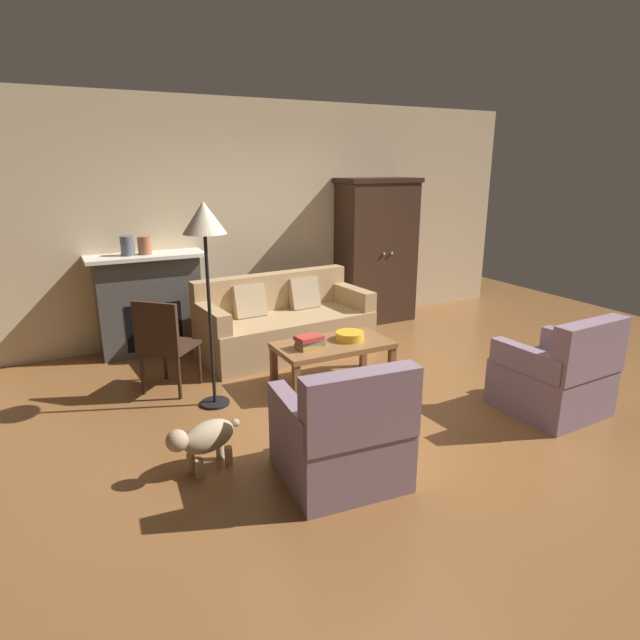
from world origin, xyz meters
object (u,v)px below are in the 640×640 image
armchair_near_left (342,438)px  dog (204,439)px  couch (284,325)px  book_stack (310,342)px  mantel_vase_slate (127,246)px  mantel_vase_terracotta (145,245)px  coffee_table (333,348)px  armoire (376,251)px  fruit_bowl (350,336)px  side_chair_wooden (164,341)px  armchair_near_right (556,378)px  fireplace (150,303)px  floor_lamp (205,231)px

armchair_near_left → dog: bearing=145.9°
couch → book_stack: size_ratio=7.44×
mantel_vase_slate → mantel_vase_terracotta: bearing=0.0°
coffee_table → mantel_vase_slate: mantel_vase_slate is taller
armchair_near_left → book_stack: bearing=71.9°
mantel_vase_slate → dog: (0.03, -2.70, -0.98)m
book_stack → mantel_vase_terracotta: (-1.11, 1.79, 0.74)m
armoire → fruit_bowl: (-1.39, -1.69, -0.49)m
fruit_bowl → side_chair_wooden: bearing=162.5°
couch → armchair_near_right: bearing=-59.8°
mantel_vase_terracotta → side_chair_wooden: (-0.11, -1.23, -0.70)m
fireplace → dog: 2.74m
couch → mantel_vase_slate: (-1.51, 0.68, 0.91)m
book_stack → dog: book_stack is taller
couch → floor_lamp: 1.94m
coffee_table → dog: bearing=-148.3°
coffee_table → dog: 1.80m
mantel_vase_slate → floor_lamp: (0.39, -1.68, 0.32)m
fireplace → mantel_vase_terracotta: size_ratio=6.48×
fruit_bowl → fireplace: bearing=131.4°
fruit_bowl → floor_lamp: 1.73m
book_stack → mantel_vase_terracotta: bearing=121.9°
book_stack → armchair_near_left: size_ratio=0.30×
coffee_table → mantel_vase_terracotta: bearing=128.0°
armchair_near_left → side_chair_wooden: side_chair_wooden is taller
floor_lamp → armchair_near_left: bearing=-74.6°
armoire → armchair_near_left: 3.98m
fireplace → armchair_near_right: bearing=-49.0°
book_stack → mantel_vase_terracotta: mantel_vase_terracotta is taller
book_stack → dog: 1.57m
coffee_table → mantel_vase_terracotta: (-1.37, 1.76, 0.85)m
mantel_vase_slate → mantel_vase_terracotta: size_ratio=1.07×
mantel_vase_terracotta → armchair_near_right: (2.77, -3.17, -0.90)m
side_chair_wooden → dog: (-0.05, -1.47, -0.27)m
couch → mantel_vase_slate: size_ratio=9.49×
couch → armchair_near_left: size_ratio=2.25×
coffee_table → armchair_near_left: size_ratio=1.25×
couch → dog: 2.50m
mantel_vase_slate → armchair_near_right: (2.95, -3.17, -0.91)m
fireplace → side_chair_wooden: fireplace is taller
armoire → coffee_table: bearing=-133.0°
fireplace → armchair_near_left: fireplace is taller
fruit_bowl → mantel_vase_slate: (-1.74, 1.75, 0.76)m
couch → mantel_vase_terracotta: size_ratio=10.17×
mantel_vase_slate → dog: size_ratio=0.38×
floor_lamp → dog: (-0.36, -1.01, -1.30)m
armchair_near_right → mantel_vase_terracotta: bearing=131.2°
book_stack → fireplace: bearing=121.6°
side_chair_wooden → fruit_bowl: bearing=-17.5°
couch → side_chair_wooden: bearing=-159.2°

